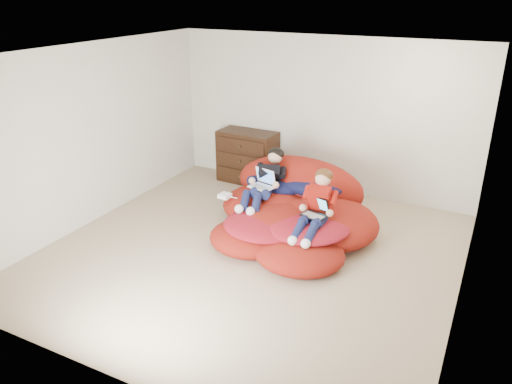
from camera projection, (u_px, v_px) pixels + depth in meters
name	position (u px, v px, depth m)	size (l,w,h in m)	color
room_shell	(251.00, 238.00, 6.34)	(5.10, 5.10, 2.77)	tan
dresser	(248.00, 157.00, 8.60)	(1.01, 0.58, 0.90)	black
beanbag_pile	(293.00, 212.00, 6.95)	(2.37, 2.41, 0.93)	maroon
cream_pillow	(280.00, 165.00, 7.69)	(0.44, 0.28, 0.28)	white
older_boy	(266.00, 178.00, 7.09)	(0.41, 1.15, 0.66)	black
younger_boy	(317.00, 204.00, 6.30)	(0.30, 0.95, 0.73)	#A4170E
laptop_white	(263.00, 182.00, 7.01)	(0.38, 0.36, 0.24)	white
laptop_black	(316.00, 210.00, 6.31)	(0.36, 0.38, 0.22)	black
power_adapter	(225.00, 196.00, 7.09)	(0.15, 0.15, 0.06)	white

